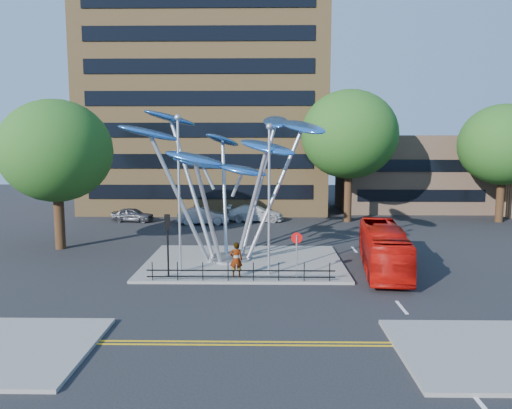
{
  "coord_description": "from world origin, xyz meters",
  "views": [
    {
      "loc": [
        0.22,
        -23.97,
        7.58
      ],
      "look_at": [
        -0.23,
        4.0,
        3.93
      ],
      "focal_mm": 35.0,
      "sensor_mm": 36.0,
      "label": 1
    }
  ],
  "objects_px": {
    "traffic_light_island": "(167,232)",
    "parked_car_right": "(255,213)",
    "leaf_sculpture": "(227,151)",
    "street_lamp_right": "(269,186)",
    "tree_left": "(56,151)",
    "tree_far": "(503,145)",
    "no_entry_sign_island": "(297,247)",
    "red_bus": "(383,248)",
    "pedestrian": "(236,259)",
    "parked_car_left": "(133,215)",
    "street_lamp_left": "(179,180)",
    "parked_car_mid": "(203,216)",
    "tree_right": "(349,135)"
  },
  "relations": [
    {
      "from": "tree_right",
      "to": "parked_car_left",
      "type": "xyz_separation_m",
      "value": [
        -19.97,
        -0.45,
        -7.38
      ]
    },
    {
      "from": "tree_left",
      "to": "street_lamp_right",
      "type": "distance_m",
      "value": 16.19
    },
    {
      "from": "tree_right",
      "to": "leaf_sculpture",
      "type": "distance_m",
      "value": 18.37
    },
    {
      "from": "red_bus",
      "to": "parked_car_left",
      "type": "bearing_deg",
      "value": 145.74
    },
    {
      "from": "leaf_sculpture",
      "to": "pedestrian",
      "type": "bearing_deg",
      "value": -79.4
    },
    {
      "from": "tree_far",
      "to": "red_bus",
      "type": "relative_size",
      "value": 1.15
    },
    {
      "from": "street_lamp_right",
      "to": "pedestrian",
      "type": "bearing_deg",
      "value": -164.36
    },
    {
      "from": "pedestrian",
      "to": "street_lamp_right",
      "type": "bearing_deg",
      "value": -169.73
    },
    {
      "from": "pedestrian",
      "to": "traffic_light_island",
      "type": "bearing_deg",
      "value": -5.37
    },
    {
      "from": "street_lamp_left",
      "to": "tree_right",
      "type": "bearing_deg",
      "value": 55.95
    },
    {
      "from": "tree_right",
      "to": "red_bus",
      "type": "bearing_deg",
      "value": -92.7
    },
    {
      "from": "street_lamp_left",
      "to": "pedestrian",
      "type": "xyz_separation_m",
      "value": [
        3.21,
        -1.0,
        -4.25
      ]
    },
    {
      "from": "leaf_sculpture",
      "to": "parked_car_left",
      "type": "xyz_separation_m",
      "value": [
        -9.9,
        14.87,
        -6.22
      ]
    },
    {
      "from": "leaf_sculpture",
      "to": "traffic_light_island",
      "type": "bearing_deg",
      "value": -125.04
    },
    {
      "from": "tree_left",
      "to": "tree_far",
      "type": "bearing_deg",
      "value": 18.43
    },
    {
      "from": "tree_far",
      "to": "leaf_sculpture",
      "type": "bearing_deg",
      "value": -147.52
    },
    {
      "from": "traffic_light_island",
      "to": "parked_car_left",
      "type": "xyz_separation_m",
      "value": [
        -6.97,
        19.05,
        -1.96
      ]
    },
    {
      "from": "traffic_light_island",
      "to": "parked_car_right",
      "type": "distance_m",
      "value": 20.1
    },
    {
      "from": "no_entry_sign_island",
      "to": "red_bus",
      "type": "relative_size",
      "value": 0.26
    },
    {
      "from": "no_entry_sign_island",
      "to": "parked_car_mid",
      "type": "xyz_separation_m",
      "value": [
        -7.22,
        17.7,
        -1.06
      ]
    },
    {
      "from": "tree_left",
      "to": "leaf_sculpture",
      "type": "height_order",
      "value": "tree_left"
    },
    {
      "from": "tree_right",
      "to": "no_entry_sign_island",
      "type": "relative_size",
      "value": 4.94
    },
    {
      "from": "leaf_sculpture",
      "to": "street_lamp_right",
      "type": "height_order",
      "value": "leaf_sculpture"
    },
    {
      "from": "tree_right",
      "to": "pedestrian",
      "type": "xyz_separation_m",
      "value": [
        -9.29,
        -19.5,
        -6.93
      ]
    },
    {
      "from": "leaf_sculpture",
      "to": "street_lamp_right",
      "type": "relative_size",
      "value": 1.53
    },
    {
      "from": "street_lamp_right",
      "to": "red_bus",
      "type": "xyz_separation_m",
      "value": [
        6.68,
        1.53,
        -3.79
      ]
    },
    {
      "from": "pedestrian",
      "to": "parked_car_left",
      "type": "height_order",
      "value": "pedestrian"
    },
    {
      "from": "no_entry_sign_island",
      "to": "parked_car_left",
      "type": "distance_m",
      "value": 23.64
    },
    {
      "from": "parked_car_mid",
      "to": "traffic_light_island",
      "type": "bearing_deg",
      "value": 177.58
    },
    {
      "from": "parked_car_left",
      "to": "parked_car_mid",
      "type": "bearing_deg",
      "value": -94.11
    },
    {
      "from": "parked_car_left",
      "to": "leaf_sculpture",
      "type": "bearing_deg",
      "value": -139.24
    },
    {
      "from": "tree_far",
      "to": "pedestrian",
      "type": "height_order",
      "value": "tree_far"
    },
    {
      "from": "tree_left",
      "to": "leaf_sculpture",
      "type": "xyz_separation_m",
      "value": [
        11.93,
        -3.32,
        0.08
      ]
    },
    {
      "from": "parked_car_left",
      "to": "parked_car_mid",
      "type": "xyz_separation_m",
      "value": [
        6.74,
        -1.34,
        0.1
      ]
    },
    {
      "from": "street_lamp_right",
      "to": "parked_car_mid",
      "type": "relative_size",
      "value": 1.82
    },
    {
      "from": "tree_left",
      "to": "parked_car_left",
      "type": "bearing_deg",
      "value": 80.02
    },
    {
      "from": "tree_far",
      "to": "pedestrian",
      "type": "xyz_separation_m",
      "value": [
        -23.29,
        -19.5,
        -6.0
      ]
    },
    {
      "from": "pedestrian",
      "to": "parked_car_right",
      "type": "relative_size",
      "value": 0.37
    },
    {
      "from": "leaf_sculpture",
      "to": "parked_car_left",
      "type": "height_order",
      "value": "leaf_sculpture"
    },
    {
      "from": "traffic_light_island",
      "to": "pedestrian",
      "type": "height_order",
      "value": "traffic_light_island"
    },
    {
      "from": "street_lamp_right",
      "to": "parked_car_mid",
      "type": "xyz_separation_m",
      "value": [
        -5.72,
        17.21,
        -4.34
      ]
    },
    {
      "from": "tree_left",
      "to": "red_bus",
      "type": "height_order",
      "value": "tree_left"
    },
    {
      "from": "tree_far",
      "to": "no_entry_sign_island",
      "type": "height_order",
      "value": "tree_far"
    },
    {
      "from": "street_lamp_right",
      "to": "parked_car_mid",
      "type": "distance_m",
      "value": 18.65
    },
    {
      "from": "tree_left",
      "to": "leaf_sculpture",
      "type": "relative_size",
      "value": 0.81
    },
    {
      "from": "no_entry_sign_island",
      "to": "red_bus",
      "type": "height_order",
      "value": "red_bus"
    },
    {
      "from": "parked_car_right",
      "to": "no_entry_sign_island",
      "type": "bearing_deg",
      "value": -171.7
    },
    {
      "from": "tree_far",
      "to": "red_bus",
      "type": "distance_m",
      "value": 23.64
    },
    {
      "from": "pedestrian",
      "to": "parked_car_mid",
      "type": "bearing_deg",
      "value": -82.84
    },
    {
      "from": "tree_far",
      "to": "red_bus",
      "type": "xyz_separation_m",
      "value": [
        -14.82,
        -17.47,
        -5.8
      ]
    }
  ]
}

